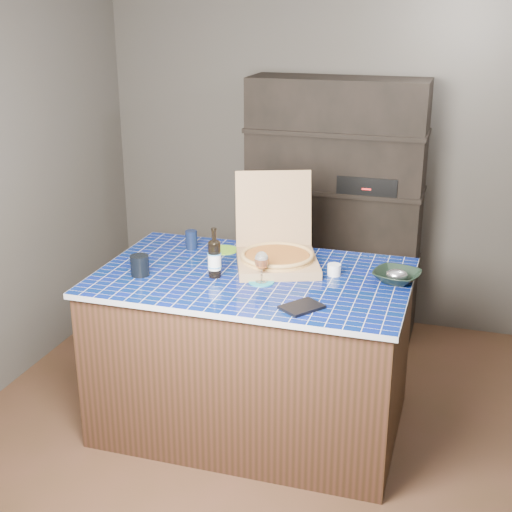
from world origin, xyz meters
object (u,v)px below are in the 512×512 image
(wine_glass, at_px, (262,261))
(bowl, at_px, (397,276))
(pizza_box, at_px, (277,254))
(mead_bottle, at_px, (214,258))
(dvd_case, at_px, (302,307))
(kitchen_island, at_px, (253,351))

(wine_glass, height_order, bowl, wine_glass)
(pizza_box, height_order, wine_glass, pizza_box)
(mead_bottle, relative_size, bowl, 1.13)
(dvd_case, bearing_deg, bowl, 87.47)
(kitchen_island, height_order, mead_bottle, mead_bottle)
(pizza_box, xyz_separation_m, mead_bottle, (-0.27, -0.26, 0.04))
(pizza_box, distance_m, dvd_case, 0.59)
(pizza_box, bearing_deg, mead_bottle, -156.63)
(bowl, bearing_deg, mead_bottle, -166.97)
(wine_glass, relative_size, dvd_case, 0.86)
(wine_glass, distance_m, dvd_case, 0.40)
(kitchen_island, relative_size, wine_glass, 10.11)
(kitchen_island, xyz_separation_m, dvd_case, (0.35, -0.35, 0.46))
(kitchen_island, distance_m, bowl, 0.89)
(wine_glass, xyz_separation_m, dvd_case, (0.28, -0.26, -0.11))
(pizza_box, height_order, mead_bottle, pizza_box)
(pizza_box, bearing_deg, dvd_case, -83.56)
(mead_bottle, relative_size, wine_glass, 1.64)
(pizza_box, height_order, dvd_case, pizza_box)
(kitchen_island, distance_m, pizza_box, 0.55)
(mead_bottle, bearing_deg, pizza_box, 44.31)
(kitchen_island, bearing_deg, dvd_case, -44.85)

